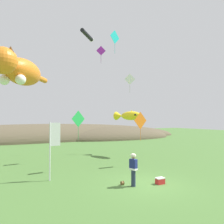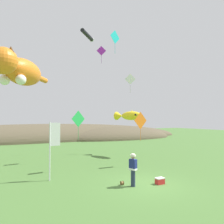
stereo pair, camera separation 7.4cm
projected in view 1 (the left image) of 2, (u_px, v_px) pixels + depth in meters
name	position (u px, v px, depth m)	size (l,w,h in m)	color
ground_plane	(145.00, 185.00, 12.18)	(120.00, 120.00, 0.00)	#477033
distant_hill_ridge	(61.00, 140.00, 39.22)	(58.31, 13.39, 5.69)	brown
festival_attendant	(133.00, 169.00, 11.96)	(0.39, 0.48, 1.77)	#232D47
kite_spool	(122.00, 183.00, 12.18)	(0.14, 0.22, 0.22)	olive
picnic_cooler	(160.00, 181.00, 12.37)	(0.49, 0.33, 0.36)	red
festival_banner_pole	(53.00, 142.00, 13.16)	(0.66, 0.08, 3.51)	silver
kite_giant_cat	(19.00, 71.00, 18.37)	(5.47, 7.71, 2.67)	orange
kite_fish_windsock	(128.00, 116.00, 22.11)	(1.82, 3.46, 1.03)	yellow
kite_tube_streamer	(87.00, 35.00, 20.26)	(1.92, 2.06, 0.44)	black
kite_diamond_orange	(140.00, 121.00, 17.18)	(1.36, 0.29, 2.28)	orange
kite_diamond_green	(78.00, 119.00, 15.46)	(1.10, 0.44, 2.08)	green
kite_diamond_teal	(115.00, 37.00, 19.72)	(1.18, 0.47, 2.16)	#19BFBF
kite_diamond_white	(130.00, 79.00, 24.11)	(1.11, 0.56, 2.13)	white
kite_diamond_violet	(101.00, 51.00, 24.39)	(1.00, 0.42, 1.97)	purple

